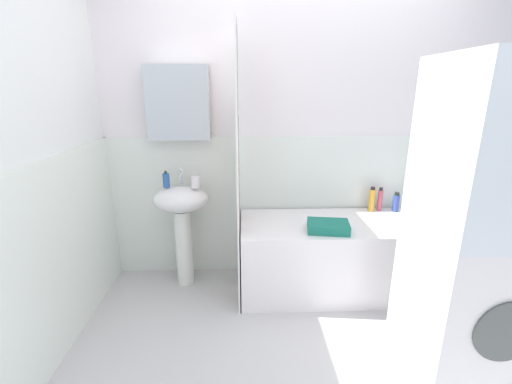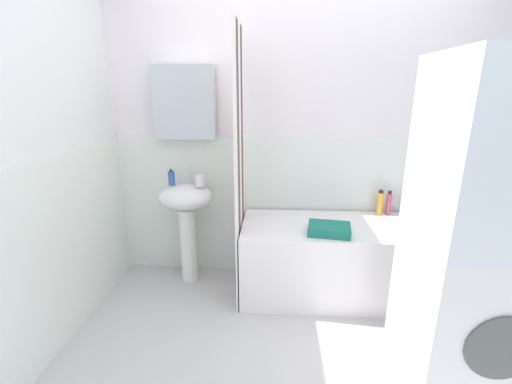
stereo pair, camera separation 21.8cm
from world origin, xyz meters
TOP-DOWN VIEW (x-y plane):
  - ground_plane at (0.00, 0.00)m, footprint 4.80×5.60m
  - wall_back_tiled at (-0.06, 1.26)m, footprint 3.60×0.18m
  - wall_left_tiled at (-1.57, 0.34)m, footprint 0.07×1.81m
  - sink at (-0.92, 1.03)m, footprint 0.44×0.34m
  - faucet at (-0.92, 1.11)m, footprint 0.03×0.12m
  - soap_dispenser at (-1.03, 1.03)m, footprint 0.05×0.05m
  - toothbrush_cup at (-0.80, 1.01)m, footprint 0.07×0.07m
  - bathtub at (0.31, 0.90)m, footprint 1.53×0.64m
  - shower_curtain at (-0.47, 0.90)m, footprint 0.01×0.64m
  - shampoo_bottle at (0.98, 1.13)m, footprint 0.04×0.04m
  - body_wash_bottle at (0.85, 1.13)m, footprint 0.05×0.05m
  - lotion_bottle at (0.73, 1.16)m, footprint 0.04×0.04m
  - conditioner_bottle at (0.65, 1.15)m, footprint 0.05×0.05m
  - towel_folded at (0.18, 0.73)m, footprint 0.32×0.24m
  - washer_dryer_stack at (0.81, 0.04)m, footprint 0.60×0.59m

SIDE VIEW (x-z plane):
  - ground_plane at x=0.00m, z-range -0.04..0.00m
  - bathtub at x=0.31m, z-range 0.00..0.58m
  - towel_folded at x=0.18m, z-range 0.58..0.65m
  - sink at x=-0.92m, z-range 0.20..1.04m
  - body_wash_bottle at x=0.85m, z-range 0.57..0.74m
  - shampoo_bottle at x=0.98m, z-range 0.57..0.76m
  - lotion_bottle at x=0.73m, z-range 0.57..0.78m
  - conditioner_bottle at x=0.65m, z-range 0.57..0.79m
  - washer_dryer_stack at x=0.81m, z-range 0.00..1.73m
  - toothbrush_cup at x=-0.80m, z-range 0.84..0.93m
  - soap_dispenser at x=-1.03m, z-range 0.83..0.96m
  - faucet at x=-0.92m, z-range 0.84..0.96m
  - shower_curtain at x=-0.47m, z-range 0.00..2.00m
  - wall_left_tiled at x=-1.57m, z-range -0.08..2.32m
  - wall_back_tiled at x=-0.06m, z-range -0.06..2.34m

